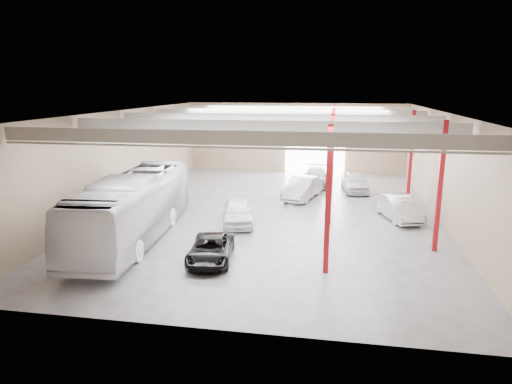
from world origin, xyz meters
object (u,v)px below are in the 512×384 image
(car_row_c, at_px, (315,177))
(black_sedan, at_px, (211,249))
(car_row_a, at_px, (237,212))
(coach_bus, at_px, (134,207))
(car_right_far, at_px, (355,182))
(car_right_near, at_px, (398,207))
(car_row_b, at_px, (302,188))

(car_row_c, bearing_deg, black_sedan, -103.44)
(car_row_a, bearing_deg, coach_bus, -156.83)
(car_row_c, distance_m, car_right_far, 3.85)
(coach_bus, xyz_separation_m, car_row_a, (5.24, 3.89, -1.08))
(black_sedan, bearing_deg, car_right_near, 35.45)
(black_sedan, xyz_separation_m, car_right_near, (10.27, 9.44, 0.18))
(coach_bus, distance_m, car_row_a, 6.61)
(car_row_c, relative_size, car_right_far, 1.13)
(car_row_a, height_order, car_row_c, car_row_a)
(coach_bus, height_order, car_right_near, coach_bus)
(car_row_b, bearing_deg, car_row_a, -100.69)
(car_row_b, relative_size, car_right_far, 1.10)
(car_row_a, relative_size, car_row_b, 0.90)
(car_row_c, bearing_deg, car_right_near, -59.58)
(car_row_a, bearing_deg, car_right_far, 41.02)
(coach_bus, relative_size, car_right_far, 2.85)
(car_row_c, height_order, car_right_near, car_right_near)
(car_row_c, bearing_deg, car_right_far, -30.17)
(car_row_a, distance_m, car_row_b, 8.32)
(black_sedan, distance_m, car_right_near, 13.95)
(car_row_c, relative_size, car_right_near, 1.09)
(black_sedan, distance_m, car_row_b, 14.49)
(car_row_c, height_order, car_right_far, car_right_far)
(black_sedan, xyz_separation_m, car_row_a, (-0.03, 6.54, 0.18))
(coach_bus, relative_size, car_row_b, 2.59)
(coach_bus, height_order, car_row_c, coach_bus)
(car_right_near, relative_size, car_right_far, 1.03)
(coach_bus, relative_size, car_right_near, 2.76)
(coach_bus, xyz_separation_m, car_right_far, (12.98, 14.69, -1.07))
(car_row_a, height_order, car_right_near, car_right_near)
(car_row_a, distance_m, car_row_c, 13.43)
(car_row_c, xyz_separation_m, car_right_far, (3.35, -1.89, 0.03))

